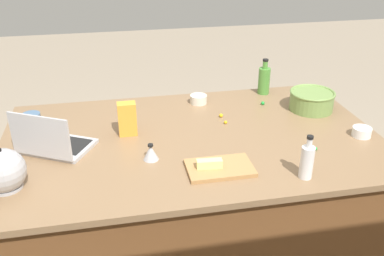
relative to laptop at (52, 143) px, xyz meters
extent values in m
cube|color=brown|center=(-0.66, -0.02, -0.51)|extent=(1.80, 1.08, 0.87)
cube|color=#846647|center=(-0.66, -0.02, -0.06)|extent=(1.86, 1.14, 0.03)
cube|color=#B7B7BC|center=(-0.02, -0.03, -0.04)|extent=(0.38, 0.34, 0.02)
cube|color=black|center=(-0.02, -0.04, -0.03)|extent=(0.31, 0.27, 0.00)
cube|color=#B7B7BC|center=(0.04, 0.07, 0.07)|extent=(0.27, 0.15, 0.20)
cube|color=silver|center=(0.03, 0.06, 0.07)|extent=(0.24, 0.13, 0.18)
cylinder|color=#72934C|center=(-1.39, -0.22, 0.00)|extent=(0.24, 0.24, 0.10)
cylinder|color=black|center=(-1.39, -0.22, 0.01)|extent=(0.20, 0.20, 0.09)
torus|color=#72934C|center=(-1.39, -0.22, 0.06)|extent=(0.25, 0.25, 0.01)
cylinder|color=#4C8C38|center=(-1.21, -0.50, 0.03)|extent=(0.07, 0.07, 0.16)
cylinder|color=#4C8C38|center=(-1.21, -0.50, 0.14)|extent=(0.03, 0.03, 0.05)
cylinder|color=black|center=(-1.21, -0.50, 0.17)|extent=(0.03, 0.03, 0.01)
cylinder|color=white|center=(-1.06, 0.43, 0.02)|extent=(0.06, 0.06, 0.14)
cylinder|color=white|center=(-1.06, 0.43, 0.12)|extent=(0.02, 0.02, 0.04)
cylinder|color=black|center=(-1.06, 0.43, 0.14)|extent=(0.03, 0.03, 0.01)
cylinder|color=#ADADB2|center=(0.16, 0.27, -0.04)|extent=(0.13, 0.13, 0.01)
sphere|color=#ADADB2|center=(0.16, 0.27, 0.03)|extent=(0.18, 0.18, 0.18)
cube|color=#AD7F4C|center=(-0.72, 0.30, -0.04)|extent=(0.29, 0.18, 0.02)
cube|color=#F4E58C|center=(-0.67, 0.30, -0.01)|extent=(0.11, 0.04, 0.04)
cylinder|color=slate|center=(0.14, -0.36, -0.02)|extent=(0.10, 0.10, 0.05)
cylinder|color=white|center=(-1.49, 0.14, -0.02)|extent=(0.09, 0.09, 0.05)
cylinder|color=beige|center=(-0.78, -0.43, -0.02)|extent=(0.10, 0.10, 0.05)
cone|color=#B2B2B7|center=(-0.44, 0.16, -0.01)|extent=(0.07, 0.07, 0.07)
cylinder|color=black|center=(-0.44, 0.16, 0.03)|extent=(0.02, 0.02, 0.01)
cube|color=gold|center=(-0.35, -0.11, 0.04)|extent=(0.09, 0.06, 0.17)
sphere|color=green|center=(-1.20, 0.23, -0.04)|extent=(0.02, 0.02, 0.02)
sphere|color=yellow|center=(-0.86, -0.22, -0.04)|extent=(0.02, 0.02, 0.02)
sphere|color=green|center=(-1.14, -0.33, -0.04)|extent=(0.02, 0.02, 0.02)
sphere|color=yellow|center=(-0.86, -0.13, -0.04)|extent=(0.02, 0.02, 0.02)
camera|label=1|loc=(-0.29, 1.82, 0.94)|focal=39.92mm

